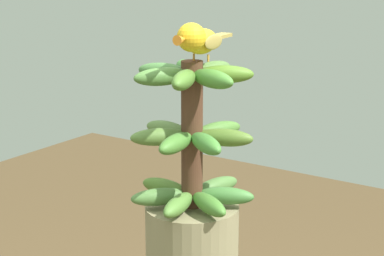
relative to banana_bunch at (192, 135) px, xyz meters
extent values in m
cylinder|color=#4C2D1E|center=(0.00, 0.00, 0.00)|extent=(0.05, 0.05, 0.35)
ellipsoid|color=#4D7A31|center=(0.02, -0.08, -0.15)|extent=(0.07, 0.14, 0.04)
ellipsoid|color=#447A2E|center=(0.07, -0.04, -0.15)|extent=(0.14, 0.10, 0.04)
ellipsoid|color=#407736|center=(0.07, 0.03, -0.15)|extent=(0.14, 0.09, 0.04)
ellipsoid|color=#497436|center=(0.02, 0.08, -0.15)|extent=(0.07, 0.14, 0.04)
ellipsoid|color=#4C722B|center=(-0.05, 0.06, -0.15)|extent=(0.11, 0.13, 0.04)
ellipsoid|color=#496F27|center=(-0.08, 0.00, -0.15)|extent=(0.14, 0.05, 0.04)
ellipsoid|color=#497537|center=(-0.05, -0.06, -0.15)|extent=(0.12, 0.13, 0.04)
ellipsoid|color=#427F33|center=(0.07, -0.04, 0.00)|extent=(0.14, 0.11, 0.04)
ellipsoid|color=#4B6B27|center=(0.07, 0.02, 0.00)|extent=(0.14, 0.08, 0.04)
ellipsoid|color=#46732E|center=(0.03, 0.07, 0.00)|extent=(0.08, 0.14, 0.04)
ellipsoid|color=#487130|center=(-0.04, 0.07, 0.00)|extent=(0.11, 0.14, 0.04)
ellipsoid|color=#507236|center=(-0.08, 0.01, 0.00)|extent=(0.14, 0.06, 0.04)
ellipsoid|color=#4E7030|center=(-0.05, -0.06, 0.00)|extent=(0.13, 0.12, 0.04)
ellipsoid|color=#41742B|center=(0.01, -0.08, 0.00)|extent=(0.06, 0.14, 0.04)
ellipsoid|color=#467029|center=(0.03, -0.07, 0.14)|extent=(0.09, 0.14, 0.04)
ellipsoid|color=#42792D|center=(0.07, -0.02, 0.14)|extent=(0.14, 0.08, 0.04)
ellipsoid|color=#4C7523|center=(0.06, 0.04, 0.14)|extent=(0.14, 0.11, 0.04)
ellipsoid|color=#4D7436|center=(0.01, 0.07, 0.14)|extent=(0.05, 0.14, 0.04)
ellipsoid|color=#3E7B32|center=(-0.05, 0.05, 0.14)|extent=(0.13, 0.12, 0.04)
ellipsoid|color=#3E6C34|center=(-0.07, -0.01, 0.14)|extent=(0.14, 0.06, 0.04)
ellipsoid|color=#467233|center=(-0.04, -0.06, 0.14)|extent=(0.11, 0.14, 0.04)
cone|color=brown|center=(-0.04, 0.03, 0.02)|extent=(0.04, 0.04, 0.06)
cylinder|color=#C68933|center=(0.00, 0.01, 0.18)|extent=(0.01, 0.01, 0.02)
cylinder|color=#C68933|center=(0.04, 0.01, 0.18)|extent=(0.01, 0.01, 0.02)
ellipsoid|color=gold|center=(0.02, 0.01, 0.22)|extent=(0.06, 0.11, 0.06)
ellipsoid|color=olive|center=(-0.01, 0.01, 0.22)|extent=(0.01, 0.08, 0.03)
ellipsoid|color=olive|center=(0.05, 0.02, 0.22)|extent=(0.01, 0.08, 0.03)
cube|color=olive|center=(0.01, 0.10, 0.22)|extent=(0.04, 0.08, 0.01)
sphere|color=gold|center=(0.03, -0.04, 0.23)|extent=(0.06, 0.06, 0.06)
sphere|color=black|center=(0.05, -0.05, 0.24)|extent=(0.01, 0.01, 0.01)
cone|color=orange|center=(0.03, -0.08, 0.23)|extent=(0.03, 0.04, 0.02)
camera|label=1|loc=(0.86, -1.28, 0.42)|focal=63.88mm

